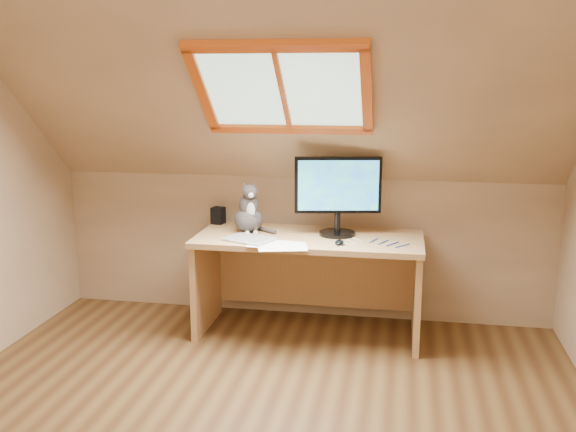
# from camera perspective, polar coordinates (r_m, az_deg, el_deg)

# --- Properties ---
(room_shell) EXTENTS (3.52, 3.52, 2.41)m
(room_shell) POSITION_cam_1_polar(r_m,az_deg,el_deg) (2.65, -5.08, 6.62)
(room_shell) COLOR tan
(room_shell) RESTS_ON ground
(desk) EXTENTS (1.47, 0.64, 0.67)m
(desk) POSITION_cam_1_polar(r_m,az_deg,el_deg) (4.30, 1.98, -4.35)
(desk) COLOR tan
(desk) RESTS_ON ground
(monitor) EXTENTS (0.56, 0.24, 0.52)m
(monitor) POSITION_cam_1_polar(r_m,az_deg,el_deg) (4.16, 4.46, 2.27)
(monitor) COLOR black
(monitor) RESTS_ON desk
(cat) EXTENTS (0.27, 0.29, 0.36)m
(cat) POSITION_cam_1_polar(r_m,az_deg,el_deg) (4.28, -3.50, 0.24)
(cat) COLOR #45403D
(cat) RESTS_ON desk
(desk_speaker) EXTENTS (0.10, 0.10, 0.12)m
(desk_speaker) POSITION_cam_1_polar(r_m,az_deg,el_deg) (4.56, -6.23, 0.05)
(desk_speaker) COLOR black
(desk_speaker) RESTS_ON desk
(graphics_tablet) EXTENTS (0.36, 0.31, 0.01)m
(graphics_tablet) POSITION_cam_1_polar(r_m,az_deg,el_deg) (4.09, -3.44, -2.08)
(graphics_tablet) COLOR #B2B2B7
(graphics_tablet) RESTS_ON desk
(mouse) EXTENTS (0.06, 0.10, 0.03)m
(mouse) POSITION_cam_1_polar(r_m,az_deg,el_deg) (3.98, 4.58, -2.37)
(mouse) COLOR black
(mouse) RESTS_ON desk
(papers) EXTENTS (0.33, 0.27, 0.00)m
(papers) POSITION_cam_1_polar(r_m,az_deg,el_deg) (3.95, -0.17, -2.62)
(papers) COLOR white
(papers) RESTS_ON desk
(cables) EXTENTS (0.51, 0.26, 0.01)m
(cables) POSITION_cam_1_polar(r_m,az_deg,el_deg) (4.03, 7.51, -2.40)
(cables) COLOR silver
(cables) RESTS_ON desk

